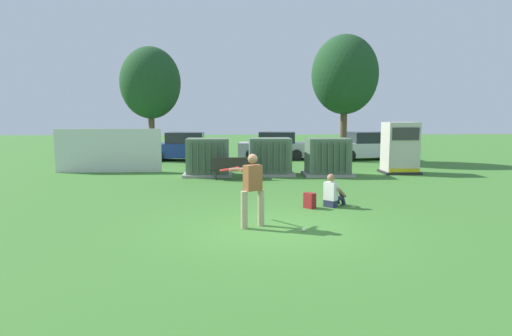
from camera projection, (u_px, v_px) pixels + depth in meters
The scene contains 16 objects.
ground_plane at pixel (271, 228), 10.45m from camera, with size 96.00×96.00×0.00m, color #3D752D.
fence_panel at pixel (108, 151), 20.40m from camera, with size 4.80×0.12×2.00m, color silver.
transformer_west at pixel (208, 158), 19.32m from camera, with size 2.10×1.70×1.62m.
transformer_mid_west at pixel (270, 157), 19.54m from camera, with size 2.10×1.70×1.62m.
transformer_mid_east at pixel (328, 157), 19.37m from camera, with size 2.10×1.70×1.62m.
generator_enclosure at pixel (400, 148), 20.07m from camera, with size 1.60×1.40×2.30m.
park_bench at pixel (235, 166), 18.20m from camera, with size 1.83×0.61×0.92m.
batter at pixel (251, 186), 10.48m from camera, with size 1.10×1.48×1.74m.
sports_ball at pixel (304, 230), 10.13m from camera, with size 0.09×0.09×0.09m, color white.
seated_spectator at pixel (333, 194), 12.88m from camera, with size 0.75×0.73×0.96m.
backpack at pixel (310, 201), 12.65m from camera, with size 0.37×0.37×0.44m.
tree_left at pixel (150, 83), 24.69m from camera, with size 3.33×3.33×6.36m.
tree_center_left at pixel (345, 75), 24.57m from camera, with size 3.66×3.66×7.00m.
parked_car_leftmost at pixel (183, 147), 25.86m from camera, with size 4.24×2.00×1.62m.
parked_car_left_of_center at pixel (275, 146), 26.49m from camera, with size 4.40×2.36×1.62m.
parked_car_right_of_center at pixel (366, 147), 26.30m from camera, with size 4.39×2.34×1.62m.
Camera 1 is at (-0.89, -10.17, 2.66)m, focal length 31.28 mm.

